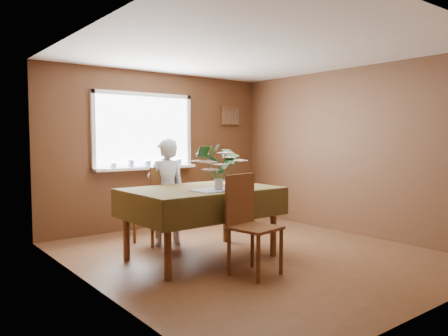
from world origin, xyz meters
TOP-DOWN VIEW (x-y plane):
  - floor at (0.00, 0.00)m, footprint 4.50×4.50m
  - ceiling at (0.00, 0.00)m, footprint 4.50×4.50m
  - wall_back at (0.00, 2.25)m, footprint 4.00×0.00m
  - wall_front at (0.00, -2.25)m, footprint 4.00×0.00m
  - wall_left at (-2.00, 0.00)m, footprint 0.00×4.50m
  - wall_right at (2.00, 0.00)m, footprint 0.00×4.50m
  - window_assembly at (-0.29, 2.20)m, footprint 1.72×0.20m
  - spoon_rack at (1.45, 2.22)m, footprint 0.44×0.05m
  - dining_table at (-0.58, 0.25)m, footprint 1.77×1.21m
  - chair_far at (-0.64, 1.18)m, footprint 0.53×0.53m
  - chair_near at (-0.52, -0.54)m, footprint 0.53×0.53m
  - seated_woman at (-0.59, 1.06)m, footprint 0.57×0.42m
  - flower_bouquet at (-0.54, -0.04)m, footprint 0.53×0.53m
  - side_plate at (-0.08, 0.34)m, footprint 0.33×0.33m
  - table_knife at (-0.38, 0.06)m, footprint 0.06×0.20m

SIDE VIEW (x-z plane):
  - floor at x=0.00m, z-range 0.00..0.00m
  - chair_near at x=-0.52m, z-range 0.04..1.10m
  - chair_far at x=-0.64m, z-range 0.04..1.10m
  - seated_woman at x=-0.59m, z-range 0.00..1.44m
  - dining_table at x=-0.58m, z-range 0.32..1.18m
  - side_plate at x=-0.08m, z-range 0.85..0.87m
  - table_knife at x=-0.38m, z-range 0.86..0.86m
  - flower_bouquet at x=-0.54m, z-range 0.92..1.37m
  - wall_back at x=0.00m, z-range -0.75..3.25m
  - wall_front at x=0.00m, z-range -0.75..3.25m
  - wall_left at x=-2.00m, z-range -1.00..3.50m
  - wall_right at x=2.00m, z-range -1.00..3.50m
  - window_assembly at x=-0.29m, z-range 0.74..1.96m
  - spoon_rack at x=1.45m, z-range 1.69..2.02m
  - ceiling at x=0.00m, z-range 2.50..2.50m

